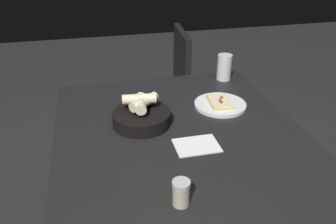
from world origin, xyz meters
TOP-DOWN VIEW (x-y plane):
  - dining_table at (0.00, 0.00)m, footprint 0.95×1.12m
  - pizza_plate at (-0.23, -0.18)m, footprint 0.23×0.23m
  - bread_basket at (0.13, -0.11)m, footprint 0.23×0.23m
  - beer_glass at (-0.36, -0.47)m, footprint 0.07×0.07m
  - pepper_shaker at (0.10, 0.37)m, footprint 0.05×0.05m
  - napkin at (-0.03, 0.10)m, footprint 0.16×0.12m
  - chair_near at (-0.15, -0.99)m, footprint 0.47×0.47m

SIDE VIEW (x-z plane):
  - chair_near at x=-0.15m, z-range 0.06..0.92m
  - dining_table at x=0.00m, z-range 0.31..1.04m
  - napkin at x=-0.03m, z-range 0.73..0.74m
  - pizza_plate at x=-0.23m, z-range 0.72..0.76m
  - pepper_shaker at x=0.10m, z-range 0.73..0.81m
  - bread_basket at x=0.13m, z-range 0.71..0.83m
  - beer_glass at x=-0.36m, z-range 0.73..0.86m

